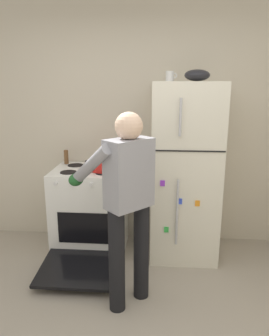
{
  "coord_description": "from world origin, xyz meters",
  "views": [
    {
      "loc": [
        0.25,
        -1.75,
        1.82
      ],
      "look_at": [
        0.0,
        1.32,
        1.0
      ],
      "focal_mm": 35.36,
      "sensor_mm": 36.0,
      "label": 1
    }
  ],
  "objects_px": {
    "person_cook": "(126,193)",
    "red_pot": "(103,165)",
    "mixing_bowl": "(197,75)",
    "stove_range": "(90,211)",
    "pepper_mill": "(66,157)",
    "refrigerator": "(185,172)",
    "coffee_mug": "(170,76)"
  },
  "relations": [
    {
      "from": "person_cook",
      "to": "red_pot",
      "type": "xyz_separation_m",
      "value": [
        -0.32,
        0.83,
        0.01
      ]
    },
    {
      "from": "red_pot",
      "to": "mixing_bowl",
      "type": "bearing_deg",
      "value": 3.1
    },
    {
      "from": "stove_range",
      "to": "pepper_mill",
      "type": "bearing_deg",
      "value": 144.0
    },
    {
      "from": "mixing_bowl",
      "to": "person_cook",
      "type": "bearing_deg",
      "value": -124.32
    },
    {
      "from": "person_cook",
      "to": "pepper_mill",
      "type": "xyz_separation_m",
      "value": [
        -0.78,
        1.08,
        0.03
      ]
    },
    {
      "from": "refrigerator",
      "to": "red_pot",
      "type": "distance_m",
      "value": 0.85
    },
    {
      "from": "refrigerator",
      "to": "mixing_bowl",
      "type": "relative_size",
      "value": 7.43
    },
    {
      "from": "stove_range",
      "to": "pepper_mill",
      "type": "relative_size",
      "value": 8.04
    },
    {
      "from": "red_pot",
      "to": "pepper_mill",
      "type": "height_order",
      "value": "pepper_mill"
    },
    {
      "from": "refrigerator",
      "to": "stove_range",
      "type": "bearing_deg",
      "value": -178.99
    },
    {
      "from": "person_cook",
      "to": "pepper_mill",
      "type": "distance_m",
      "value": 1.33
    },
    {
      "from": "person_cook",
      "to": "pepper_mill",
      "type": "height_order",
      "value": "person_cook"
    },
    {
      "from": "stove_range",
      "to": "pepper_mill",
      "type": "distance_m",
      "value": 0.66
    },
    {
      "from": "coffee_mug",
      "to": "mixing_bowl",
      "type": "height_order",
      "value": "mixing_bowl"
    },
    {
      "from": "red_pot",
      "to": "pepper_mill",
      "type": "bearing_deg",
      "value": 151.48
    },
    {
      "from": "mixing_bowl",
      "to": "pepper_mill",
      "type": "bearing_deg",
      "value": 171.78
    },
    {
      "from": "person_cook",
      "to": "coffee_mug",
      "type": "height_order",
      "value": "coffee_mug"
    },
    {
      "from": "stove_range",
      "to": "red_pot",
      "type": "height_order",
      "value": "red_pot"
    },
    {
      "from": "red_pot",
      "to": "stove_range",
      "type": "bearing_deg",
      "value": 168.67
    },
    {
      "from": "mixing_bowl",
      "to": "coffee_mug",
      "type": "bearing_deg",
      "value": 169.01
    },
    {
      "from": "coffee_mug",
      "to": "pepper_mill",
      "type": "bearing_deg",
      "value": 172.42
    },
    {
      "from": "person_cook",
      "to": "stove_range",
      "type": "bearing_deg",
      "value": 119.27
    },
    {
      "from": "person_cook",
      "to": "red_pot",
      "type": "height_order",
      "value": "person_cook"
    },
    {
      "from": "refrigerator",
      "to": "pepper_mill",
      "type": "bearing_deg",
      "value": 171.27
    },
    {
      "from": "stove_range",
      "to": "person_cook",
      "type": "height_order",
      "value": "person_cook"
    },
    {
      "from": "coffee_mug",
      "to": "mixing_bowl",
      "type": "distance_m",
      "value": 0.26
    },
    {
      "from": "coffee_mug",
      "to": "mixing_bowl",
      "type": "relative_size",
      "value": 0.46
    },
    {
      "from": "refrigerator",
      "to": "stove_range",
      "type": "distance_m",
      "value": 1.1
    },
    {
      "from": "refrigerator",
      "to": "person_cook",
      "type": "height_order",
      "value": "refrigerator"
    },
    {
      "from": "pepper_mill",
      "to": "mixing_bowl",
      "type": "height_order",
      "value": "mixing_bowl"
    },
    {
      "from": "refrigerator",
      "to": "mixing_bowl",
      "type": "bearing_deg",
      "value": 0.22
    },
    {
      "from": "red_pot",
      "to": "refrigerator",
      "type": "bearing_deg",
      "value": 3.37
    }
  ]
}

